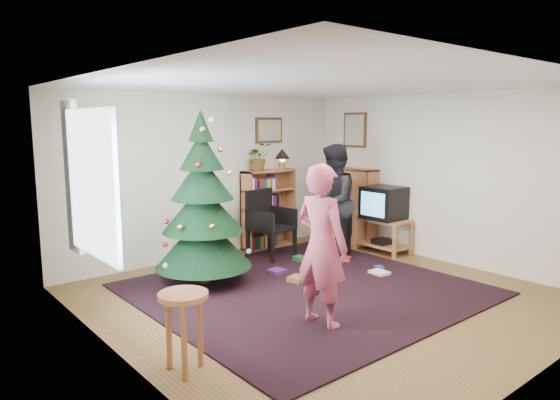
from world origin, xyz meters
TOP-DOWN VIEW (x-y plane):
  - floor at (0.00, 0.00)m, footprint 5.00×5.00m
  - ceiling at (0.00, 0.00)m, footprint 5.00×5.00m
  - wall_back at (0.00, 2.50)m, footprint 5.00×0.02m
  - wall_front at (0.00, -2.50)m, footprint 5.00×0.02m
  - wall_left at (-2.50, 0.00)m, footprint 0.02×5.00m
  - wall_right at (2.50, 0.00)m, footprint 0.02×5.00m
  - rug at (0.00, 0.30)m, footprint 3.80×3.60m
  - window_pane at (-2.47, 0.60)m, footprint 0.04×1.20m
  - curtain at (-2.43, 1.30)m, footprint 0.06×0.35m
  - picture_back at (1.15, 2.48)m, footprint 0.55×0.03m
  - picture_right at (2.48, 1.75)m, footprint 0.03×0.50m
  - christmas_tree at (-0.86, 1.31)m, footprint 1.23×1.23m
  - bookshelf_back at (1.03, 2.34)m, footprint 0.95×0.30m
  - bookshelf_right at (2.34, 1.67)m, footprint 0.30×0.95m
  - tv_stand at (2.22, 0.88)m, footprint 0.47×0.85m
  - crt_tv at (2.22, 0.88)m, footprint 0.55×0.59m
  - armchair at (0.62, 1.87)m, footprint 0.66×0.66m
  - stool at (-2.19, -0.58)m, footprint 0.41×0.41m
  - person_standing at (-0.62, -0.60)m, footprint 0.47×0.66m
  - person_by_chair at (1.31, 1.12)m, footprint 1.07×0.99m
  - potted_plant at (0.83, 2.34)m, footprint 0.49×0.45m
  - table_lamp at (1.33, 2.34)m, footprint 0.26×0.26m
  - floor_clutter at (0.94, 0.77)m, footprint 1.70×1.39m

SIDE VIEW (x-z plane):
  - floor at x=0.00m, z-range 0.00..0.00m
  - rug at x=0.00m, z-range 0.00..0.02m
  - floor_clutter at x=0.94m, z-range 0.00..0.08m
  - tv_stand at x=2.22m, z-range 0.05..0.60m
  - stool at x=-2.19m, z-range 0.19..0.88m
  - armchair at x=0.62m, z-range 0.04..1.09m
  - bookshelf_back at x=1.03m, z-range 0.01..1.31m
  - bookshelf_right at x=2.34m, z-range 0.01..1.31m
  - crt_tv at x=2.22m, z-range 0.55..1.07m
  - person_standing at x=-0.62m, z-range 0.00..1.67m
  - person_by_chair at x=1.31m, z-range 0.00..1.76m
  - christmas_tree at x=-0.86m, z-range -0.19..2.05m
  - wall_back at x=0.00m, z-range 0.00..2.50m
  - wall_front at x=0.00m, z-range 0.00..2.50m
  - wall_left at x=-2.50m, z-range 0.00..2.50m
  - wall_right at x=2.50m, z-range 0.00..2.50m
  - window_pane at x=-2.47m, z-range 0.80..2.20m
  - curtain at x=-2.43m, z-range 0.70..2.30m
  - potted_plant at x=0.83m, z-range 1.30..1.75m
  - table_lamp at x=1.33m, z-range 1.36..1.71m
  - picture_back at x=1.15m, z-range 1.74..2.16m
  - picture_right at x=2.48m, z-range 1.65..2.25m
  - ceiling at x=0.00m, z-range 2.50..2.50m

